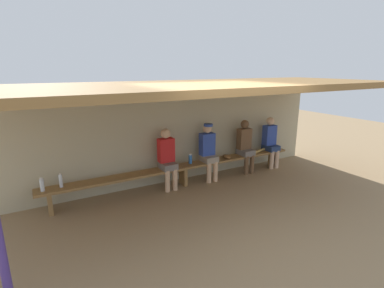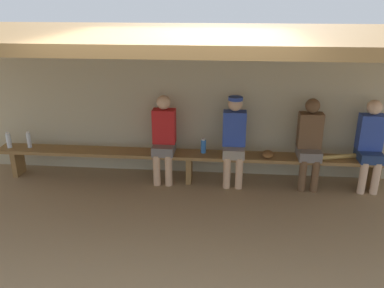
# 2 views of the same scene
# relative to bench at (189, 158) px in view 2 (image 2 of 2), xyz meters

# --- Properties ---
(ground_plane) EXTENTS (24.00, 24.00, 0.00)m
(ground_plane) POSITION_rel_bench_xyz_m (0.00, -1.55, -0.39)
(ground_plane) COLOR #937754
(back_wall) EXTENTS (8.00, 0.20, 2.20)m
(back_wall) POSITION_rel_bench_xyz_m (0.00, 0.45, 0.71)
(back_wall) COLOR #B7AD8C
(back_wall) RESTS_ON ground
(dugout_roof) EXTENTS (8.00, 2.80, 0.12)m
(dugout_roof) POSITION_rel_bench_xyz_m (0.00, -0.85, 1.87)
(dugout_roof) COLOR olive
(dugout_roof) RESTS_ON back_wall
(bench) EXTENTS (6.00, 0.36, 0.46)m
(bench) POSITION_rel_bench_xyz_m (0.00, 0.00, 0.00)
(bench) COLOR olive
(bench) RESTS_ON ground
(player_leftmost) EXTENTS (0.34, 0.42, 1.34)m
(player_leftmost) POSITION_rel_bench_xyz_m (-0.38, 0.00, 0.34)
(player_leftmost) COLOR slate
(player_leftmost) RESTS_ON ground
(player_in_white) EXTENTS (0.34, 0.42, 1.34)m
(player_in_white) POSITION_rel_bench_xyz_m (1.77, 0.00, 0.34)
(player_in_white) COLOR slate
(player_in_white) RESTS_ON ground
(player_shirtless_tan) EXTENTS (0.34, 0.42, 1.34)m
(player_shirtless_tan) POSITION_rel_bench_xyz_m (0.67, 0.00, 0.36)
(player_shirtless_tan) COLOR gray
(player_shirtless_tan) RESTS_ON ground
(player_middle) EXTENTS (0.34, 0.42, 1.34)m
(player_middle) POSITION_rel_bench_xyz_m (2.62, 0.00, 0.34)
(player_middle) COLOR navy
(player_middle) RESTS_ON ground
(water_bottle_green) EXTENTS (0.08, 0.08, 0.23)m
(water_bottle_green) POSITION_rel_bench_xyz_m (0.21, 0.05, 0.18)
(water_bottle_green) COLOR blue
(water_bottle_green) RESTS_ON bench
(water_bottle_clear) EXTENTS (0.07, 0.07, 0.25)m
(water_bottle_clear) POSITION_rel_bench_xyz_m (-2.83, -0.02, 0.19)
(water_bottle_clear) COLOR silver
(water_bottle_clear) RESTS_ON bench
(water_bottle_orange) EXTENTS (0.07, 0.07, 0.26)m
(water_bottle_orange) POSITION_rel_bench_xyz_m (-2.52, 0.02, 0.20)
(water_bottle_orange) COLOR silver
(water_bottle_orange) RESTS_ON bench
(baseball_glove_tan) EXTENTS (0.21, 0.27, 0.09)m
(baseball_glove_tan) POSITION_rel_bench_xyz_m (1.17, -0.04, 0.12)
(baseball_glove_tan) COLOR brown
(baseball_glove_tan) RESTS_ON bench
(baseball_bat) EXTENTS (0.76, 0.27, 0.07)m
(baseball_bat) POSITION_rel_bench_xyz_m (2.27, -0.00, 0.11)
(baseball_bat) COLOR tan
(baseball_bat) RESTS_ON bench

